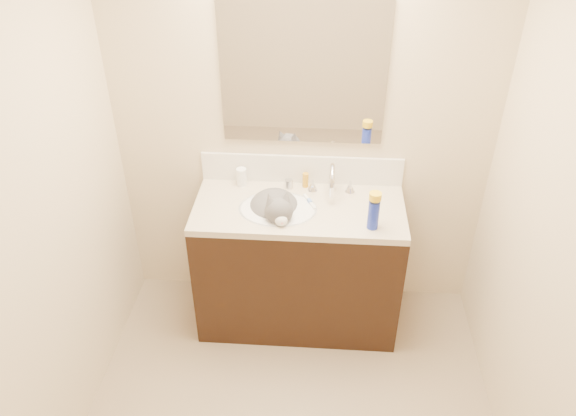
# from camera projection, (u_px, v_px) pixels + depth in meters

# --- Properties ---
(room_shell) EXTENTS (2.24, 2.54, 2.52)m
(room_shell) POSITION_uv_depth(u_px,v_px,m) (287.00, 215.00, 2.02)
(room_shell) COLOR beige
(room_shell) RESTS_ON ground
(vanity_cabinet) EXTENTS (1.20, 0.55, 0.82)m
(vanity_cabinet) POSITION_uv_depth(u_px,v_px,m) (298.00, 267.00, 3.44)
(vanity_cabinet) COLOR black
(vanity_cabinet) RESTS_ON ground
(counter_slab) EXTENTS (1.20, 0.55, 0.04)m
(counter_slab) POSITION_uv_depth(u_px,v_px,m) (299.00, 209.00, 3.19)
(counter_slab) COLOR beige
(counter_slab) RESTS_ON vanity_cabinet
(basin) EXTENTS (0.45, 0.36, 0.14)m
(basin) POSITION_uv_depth(u_px,v_px,m) (278.00, 219.00, 3.20)
(basin) COLOR white
(basin) RESTS_ON vanity_cabinet
(faucet) EXTENTS (0.28, 0.20, 0.21)m
(faucet) POSITION_uv_depth(u_px,v_px,m) (332.00, 182.00, 3.24)
(faucet) COLOR silver
(faucet) RESTS_ON counter_slab
(cat) EXTENTS (0.40, 0.45, 0.33)m
(cat) POSITION_uv_depth(u_px,v_px,m) (275.00, 210.00, 3.19)
(cat) COLOR #525052
(cat) RESTS_ON basin
(backsplash) EXTENTS (1.20, 0.02, 0.18)m
(backsplash) POSITION_uv_depth(u_px,v_px,m) (302.00, 169.00, 3.35)
(backsplash) COLOR white
(backsplash) RESTS_ON counter_slab
(mirror) EXTENTS (0.90, 0.02, 0.80)m
(mirror) POSITION_uv_depth(u_px,v_px,m) (303.00, 74.00, 3.01)
(mirror) COLOR white
(mirror) RESTS_ON room_shell
(pill_bottle) EXTENTS (0.07, 0.07, 0.11)m
(pill_bottle) POSITION_uv_depth(u_px,v_px,m) (242.00, 177.00, 3.34)
(pill_bottle) COLOR white
(pill_bottle) RESTS_ON counter_slab
(pill_label) EXTENTS (0.07, 0.07, 0.04)m
(pill_label) POSITION_uv_depth(u_px,v_px,m) (242.00, 179.00, 3.35)
(pill_label) COLOR #D05722
(pill_label) RESTS_ON pill_bottle
(silver_jar) EXTENTS (0.05, 0.05, 0.06)m
(silver_jar) POSITION_uv_depth(u_px,v_px,m) (289.00, 184.00, 3.33)
(silver_jar) COLOR #B7B7BC
(silver_jar) RESTS_ON counter_slab
(amber_bottle) EXTENTS (0.05, 0.05, 0.09)m
(amber_bottle) POSITION_uv_depth(u_px,v_px,m) (305.00, 180.00, 3.33)
(amber_bottle) COLOR orange
(amber_bottle) RESTS_ON counter_slab
(toothbrush) EXTENTS (0.08, 0.15, 0.01)m
(toothbrush) POSITION_uv_depth(u_px,v_px,m) (310.00, 201.00, 3.21)
(toothbrush) COLOR white
(toothbrush) RESTS_ON counter_slab
(toothbrush_head) EXTENTS (0.03, 0.04, 0.02)m
(toothbrush_head) POSITION_uv_depth(u_px,v_px,m) (310.00, 201.00, 3.21)
(toothbrush_head) COLOR #6C92E6
(toothbrush_head) RESTS_ON counter_slab
(spray_can) EXTENTS (0.07, 0.07, 0.16)m
(spray_can) POSITION_uv_depth(u_px,v_px,m) (373.00, 215.00, 2.97)
(spray_can) COLOR #192BB3
(spray_can) RESTS_ON counter_slab
(spray_cap) EXTENTS (0.08, 0.08, 0.04)m
(spray_cap) POSITION_uv_depth(u_px,v_px,m) (375.00, 196.00, 2.90)
(spray_cap) COLOR yellow
(spray_cap) RESTS_ON spray_can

